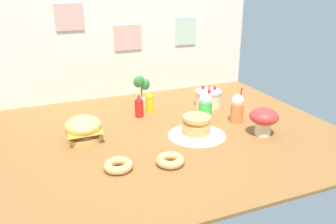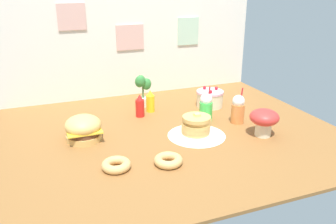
{
  "view_description": "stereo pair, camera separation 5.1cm",
  "coord_description": "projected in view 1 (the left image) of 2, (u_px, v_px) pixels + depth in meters",
  "views": [
    {
      "loc": [
        -0.89,
        -2.08,
        1.01
      ],
      "look_at": [
        -0.01,
        0.04,
        0.14
      ],
      "focal_mm": 37.68,
      "sensor_mm": 36.0,
      "label": 1
    },
    {
      "loc": [
        -0.84,
        -2.1,
        1.01
      ],
      "look_at": [
        -0.01,
        0.04,
        0.14
      ],
      "focal_mm": 37.68,
      "sensor_mm": 36.0,
      "label": 2
    }
  ],
  "objects": [
    {
      "name": "ground_plane",
      "position": [
        172.0,
        133.0,
        2.48
      ],
      "size": [
        2.3,
        1.91,
        0.02
      ],
      "primitive_type": "cube",
      "color": "brown"
    },
    {
      "name": "back_wall",
      "position": [
        130.0,
        40.0,
        3.11
      ],
      "size": [
        2.3,
        0.04,
        0.99
      ],
      "color": "silver",
      "rests_on": "ground_plane"
    },
    {
      "name": "doily_mat",
      "position": [
        197.0,
        135.0,
        2.42
      ],
      "size": [
        0.4,
        0.4,
        0.0
      ],
      "primitive_type": "cylinder",
      "color": "white",
      "rests_on": "ground_plane"
    },
    {
      "name": "burger",
      "position": [
        83.0,
        129.0,
        2.32
      ],
      "size": [
        0.24,
        0.24,
        0.17
      ],
      "color": "#DBA859",
      "rests_on": "ground_plane"
    },
    {
      "name": "pancake_stack",
      "position": [
        197.0,
        126.0,
        2.4
      ],
      "size": [
        0.31,
        0.31,
        0.16
      ],
      "color": "white",
      "rests_on": "doily_mat"
    },
    {
      "name": "layer_cake",
      "position": [
        208.0,
        98.0,
        2.95
      ],
      "size": [
        0.22,
        0.22,
        0.16
      ],
      "color": "beige",
      "rests_on": "ground_plane"
    },
    {
      "name": "ketchup_bottle",
      "position": [
        139.0,
        106.0,
        2.72
      ],
      "size": [
        0.07,
        0.07,
        0.18
      ],
      "color": "red",
      "rests_on": "ground_plane"
    },
    {
      "name": "mustard_bottle",
      "position": [
        149.0,
        102.0,
        2.82
      ],
      "size": [
        0.07,
        0.07,
        0.18
      ],
      "color": "yellow",
      "rests_on": "ground_plane"
    },
    {
      "name": "cream_soda_cup",
      "position": [
        205.0,
        107.0,
        2.65
      ],
      "size": [
        0.1,
        0.1,
        0.27
      ],
      "color": "green",
      "rests_on": "ground_plane"
    },
    {
      "name": "orange_float_cup",
      "position": [
        237.0,
        109.0,
        2.61
      ],
      "size": [
        0.1,
        0.1,
        0.27
      ],
      "color": "orange",
      "rests_on": "ground_plane"
    },
    {
      "name": "donut_pink_glaze",
      "position": [
        118.0,
        165.0,
        1.98
      ],
      "size": [
        0.17,
        0.17,
        0.05
      ],
      "color": "tan",
      "rests_on": "ground_plane"
    },
    {
      "name": "donut_chocolate",
      "position": [
        170.0,
        160.0,
        2.03
      ],
      "size": [
        0.17,
        0.17,
        0.05
      ],
      "color": "tan",
      "rests_on": "ground_plane"
    },
    {
      "name": "potted_plant",
      "position": [
        141.0,
        89.0,
        2.92
      ],
      "size": [
        0.14,
        0.1,
        0.27
      ],
      "color": "white",
      "rests_on": "ground_plane"
    },
    {
      "name": "mushroom_stool",
      "position": [
        264.0,
        119.0,
        2.39
      ],
      "size": [
        0.2,
        0.2,
        0.19
      ],
      "color": "beige",
      "rests_on": "ground_plane"
    }
  ]
}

